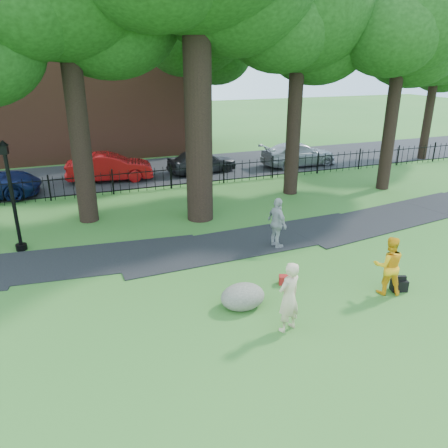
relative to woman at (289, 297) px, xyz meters
name	(u,v)px	position (x,y,z in m)	size (l,w,h in m)	color
ground	(275,295)	(0.50, 1.64, -0.94)	(120.00, 120.00, 0.00)	#2E6924
footpath	(251,241)	(1.50, 5.54, -0.94)	(36.00, 2.60, 0.03)	black
street	(155,171)	(0.50, 17.64, -0.94)	(80.00, 7.00, 0.02)	black
iron_fence	(171,177)	(0.50, 13.64, -0.34)	(44.00, 0.04, 1.20)	black
brick_building	(68,66)	(-3.50, 25.64, 5.06)	(18.00, 8.00, 12.00)	brown
tree_row	(198,13)	(1.02, 10.05, 7.22)	(26.82, 7.96, 12.42)	black
woman	(289,297)	(0.00, 0.00, 0.00)	(0.68, 0.45, 1.88)	#D1B38F
man	(388,265)	(3.60, 0.62, -0.05)	(0.86, 0.67, 1.77)	#F8A614
pedestrian	(277,223)	(2.14, 4.73, 0.00)	(1.10, 0.46, 1.88)	#9D9CA1
boulder	(243,295)	(-0.62, 1.41, -0.57)	(1.26, 0.95, 0.73)	slate
lamppost	(13,198)	(-6.56, 7.82, 1.00)	(0.39, 0.39, 3.96)	black
backpack	(399,285)	(4.07, 0.58, -0.77)	(0.46, 0.29, 0.34)	black
red_bag	(286,280)	(1.12, 2.14, -0.80)	(0.40, 0.25, 0.27)	maroon
red_sedan	(110,167)	(-2.30, 16.41, -0.16)	(1.64, 4.70, 1.55)	#A30C0D
grey_car	(202,161)	(3.11, 16.30, -0.23)	(1.68, 4.16, 1.42)	black
silver_car	(298,154)	(9.50, 15.92, -0.21)	(2.03, 4.99, 1.45)	#989AA0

